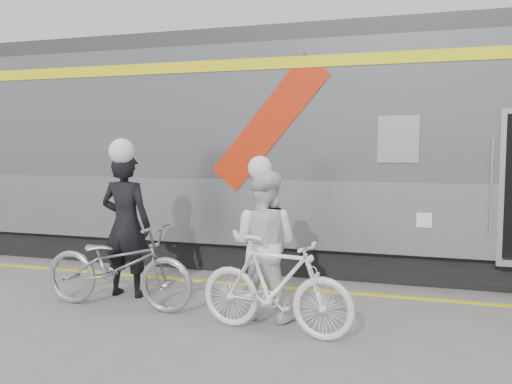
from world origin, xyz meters
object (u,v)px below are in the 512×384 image
at_px(man, 126,225).
at_px(bicycle_left, 118,266).
at_px(woman, 264,244).
at_px(bicycle_right, 275,285).

height_order(man, bicycle_left, man).
xyz_separation_m(man, woman, (2.16, -0.34, -0.10)).
bearing_deg(woman, bicycle_right, 126.46).
relative_size(man, bicycle_right, 1.10).
relative_size(bicycle_left, woman, 1.16).
bearing_deg(man, bicycle_right, 159.71).
xyz_separation_m(bicycle_left, bicycle_right, (2.26, -0.34, -0.00)).
bearing_deg(bicycle_right, man, 77.96).
distance_m(man, woman, 2.18).
bearing_deg(man, woman, 170.67).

